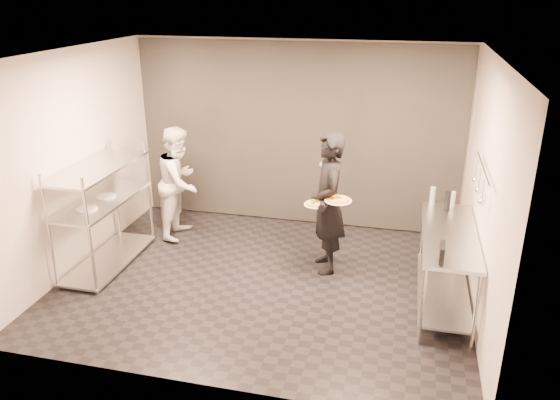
% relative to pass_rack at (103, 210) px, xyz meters
% --- Properties ---
extents(room_shell, '(5.00, 4.00, 2.80)m').
position_rel_pass_rack_xyz_m(room_shell, '(2.15, 1.18, 0.63)').
color(room_shell, black).
rests_on(room_shell, ground).
extents(pass_rack, '(0.60, 1.60, 1.50)m').
position_rel_pass_rack_xyz_m(pass_rack, '(0.00, 0.00, 0.00)').
color(pass_rack, silver).
rests_on(pass_rack, ground).
extents(prep_counter, '(0.60, 1.80, 0.92)m').
position_rel_pass_rack_xyz_m(prep_counter, '(4.33, 0.00, -0.14)').
color(prep_counter, silver).
rests_on(prep_counter, ground).
extents(utensil_rail, '(0.07, 1.20, 0.31)m').
position_rel_pass_rack_xyz_m(utensil_rail, '(4.58, 0.00, 0.78)').
color(utensil_rail, silver).
rests_on(utensil_rail, room_shell).
extents(waiter, '(0.65, 0.78, 1.84)m').
position_rel_pass_rack_xyz_m(waiter, '(2.87, 0.53, 0.15)').
color(waiter, black).
rests_on(waiter, ground).
extents(chef, '(0.63, 0.81, 1.65)m').
position_rel_pass_rack_xyz_m(chef, '(0.60, 1.10, 0.06)').
color(chef, silver).
rests_on(chef, ground).
extents(pizza_plate_near, '(0.29, 0.29, 0.05)m').
position_rel_pass_rack_xyz_m(pizza_plate_near, '(2.75, 0.30, 0.23)').
color(pizza_plate_near, white).
rests_on(pizza_plate_near, waiter).
extents(pizza_plate_far, '(0.33, 0.33, 0.05)m').
position_rel_pass_rack_xyz_m(pizza_plate_far, '(3.02, 0.31, 0.31)').
color(pizza_plate_far, white).
rests_on(pizza_plate_far, waiter).
extents(salad_plate, '(0.27, 0.27, 0.07)m').
position_rel_pass_rack_xyz_m(salad_plate, '(2.83, 0.83, 0.60)').
color(salad_plate, white).
rests_on(salad_plate, waiter).
extents(pos_monitor, '(0.06, 0.24, 0.17)m').
position_rel_pass_rack_xyz_m(pos_monitor, '(4.21, -0.72, 0.24)').
color(pos_monitor, black).
rests_on(pos_monitor, prep_counter).
extents(bottle_green, '(0.07, 0.07, 0.24)m').
position_rel_pass_rack_xyz_m(bottle_green, '(4.15, 0.80, 0.27)').
color(bottle_green, gray).
rests_on(bottle_green, prep_counter).
extents(bottle_clear, '(0.06, 0.06, 0.20)m').
position_rel_pass_rack_xyz_m(bottle_clear, '(4.39, 0.80, 0.25)').
color(bottle_clear, gray).
rests_on(bottle_clear, prep_counter).
extents(bottle_dark, '(0.07, 0.07, 0.25)m').
position_rel_pass_rack_xyz_m(bottle_dark, '(4.32, 0.66, 0.28)').
color(bottle_dark, black).
rests_on(bottle_dark, prep_counter).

